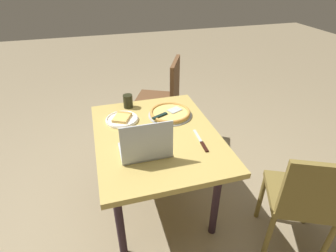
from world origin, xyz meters
name	(u,v)px	position (x,y,z in m)	size (l,w,h in m)	color
ground_plane	(159,207)	(0.00, 0.00, 0.00)	(12.00, 12.00, 0.00)	gray
dining_table	(157,144)	(0.00, 0.00, 0.63)	(1.04, 0.81, 0.71)	tan
laptop	(145,147)	(0.20, -0.12, 0.77)	(0.22, 0.30, 0.25)	#B0B7C2
pizza_plate	(122,119)	(-0.24, -0.20, 0.73)	(0.24, 0.24, 0.04)	white
pizza_tray	(170,113)	(-0.21, 0.16, 0.73)	(0.32, 0.32, 0.04)	#A0A6AD
table_knife	(202,142)	(0.18, 0.25, 0.72)	(0.25, 0.03, 0.01)	#B2C3BB
drink_cup	(128,101)	(-0.43, -0.12, 0.77)	(0.07, 0.07, 0.10)	black
chair_near	(164,96)	(-0.93, 0.30, 0.52)	(0.56, 0.56, 0.90)	brown
chair_far	(304,198)	(0.58, 0.77, 0.48)	(0.51, 0.51, 0.83)	brown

